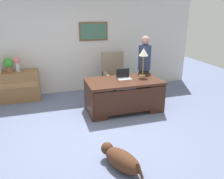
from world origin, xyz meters
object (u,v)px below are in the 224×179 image
(desk_lamp, at_px, (144,54))
(vase_with_flowers, at_px, (17,62))
(person_standing, at_px, (144,67))
(potted_plant, at_px, (8,64))
(armchair, at_px, (114,77))
(dog_lying, at_px, (121,159))
(laptop, at_px, (124,76))
(desk, at_px, (124,94))
(credenza, at_px, (9,87))

(desk_lamp, relative_size, vase_with_flowers, 1.82)
(person_standing, xyz_separation_m, potted_plant, (-3.35, 0.82, 0.12))
(armchair, height_order, person_standing, person_standing)
(vase_with_flowers, relative_size, potted_plant, 1.04)
(dog_lying, relative_size, laptop, 2.50)
(armchair, height_order, potted_plant, armchair)
(dog_lying, bearing_deg, desk_lamp, 58.96)
(desk, distance_m, credenza, 3.01)
(credenza, height_order, vase_with_flowers, vase_with_flowers)
(armchair, xyz_separation_m, desk_lamp, (0.47, -0.83, 0.77))
(armchair, distance_m, laptop, 0.93)
(dog_lying, bearing_deg, armchair, 74.23)
(desk, xyz_separation_m, dog_lying, (-0.77, -1.98, -0.25))
(laptop, bearing_deg, vase_with_flowers, 152.34)
(desk, bearing_deg, person_standing, 37.96)
(desk, relative_size, vase_with_flowers, 4.61)
(desk, bearing_deg, credenza, 151.97)
(laptop, bearing_deg, person_standing, 31.58)
(credenza, distance_m, dog_lying, 3.89)
(laptop, bearing_deg, dog_lying, -110.65)
(desk, distance_m, potted_plant, 3.00)
(dog_lying, xyz_separation_m, laptop, (0.80, 2.13, 0.64))
(credenza, height_order, potted_plant, potted_plant)
(person_standing, distance_m, laptop, 0.86)
(armchair, distance_m, dog_lying, 3.16)
(armchair, relative_size, vase_with_flowers, 3.21)
(desk_lamp, bearing_deg, armchair, 119.48)
(armchair, distance_m, potted_plant, 2.73)
(desk, bearing_deg, dog_lying, -111.18)
(armchair, bearing_deg, credenza, 172.10)
(credenza, xyz_separation_m, person_standing, (3.42, -0.82, 0.47))
(credenza, distance_m, vase_with_flowers, 0.68)
(laptop, bearing_deg, armchair, 86.83)
(desk, distance_m, laptop, 0.42)
(dog_lying, height_order, laptop, laptop)
(person_standing, bearing_deg, vase_with_flowers, 165.44)
(desk, relative_size, dog_lying, 2.15)
(person_standing, relative_size, vase_with_flowers, 4.44)
(laptop, xyz_separation_m, potted_plant, (-2.62, 1.27, 0.18))
(desk, xyz_separation_m, person_standing, (0.77, 0.60, 0.45))
(desk_lamp, xyz_separation_m, vase_with_flowers, (-2.93, 1.21, -0.27))
(desk, bearing_deg, potted_plant, 151.31)
(potted_plant, bearing_deg, vase_with_flowers, 0.00)
(desk, relative_size, armchair, 1.44)
(laptop, bearing_deg, potted_plant, 154.19)
(credenza, xyz_separation_m, laptop, (2.69, -1.27, 0.41))
(desk, distance_m, armchair, 1.04)
(desk_lamp, bearing_deg, credenza, 159.39)
(person_standing, bearing_deg, desk, -142.04)
(armchair, bearing_deg, potted_plant, 171.87)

